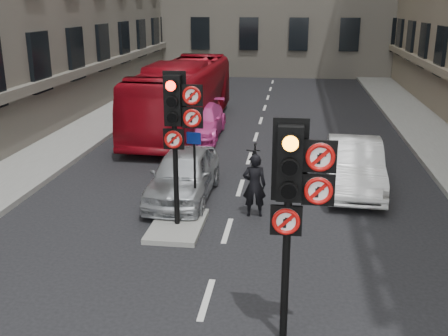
% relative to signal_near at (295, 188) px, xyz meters
% --- Properties ---
extents(pavement_left, '(3.00, 50.00, 0.16)m').
position_rel_signal_near_xyz_m(pavement_left, '(-8.69, 11.01, -2.50)').
color(pavement_left, gray).
rests_on(pavement_left, ground).
extents(centre_island, '(1.20, 2.00, 0.12)m').
position_rel_signal_near_xyz_m(centre_island, '(-2.69, 4.01, -2.52)').
color(centre_island, gray).
rests_on(centre_island, ground).
extents(signal_near, '(0.91, 0.40, 3.58)m').
position_rel_signal_near_xyz_m(signal_near, '(0.00, 0.00, 0.00)').
color(signal_near, black).
rests_on(signal_near, ground).
extents(signal_far, '(0.91, 0.40, 3.58)m').
position_rel_signal_near_xyz_m(signal_far, '(-2.60, 4.00, 0.12)').
color(signal_far, black).
rests_on(signal_far, centre_island).
extents(car_silver, '(1.62, 3.97, 1.35)m').
position_rel_signal_near_xyz_m(car_silver, '(-2.94, 6.01, -1.91)').
color(car_silver, '#AEB2B6').
rests_on(car_silver, ground).
extents(car_white, '(1.65, 4.31, 1.40)m').
position_rel_signal_near_xyz_m(car_white, '(1.73, 7.39, -1.88)').
color(car_white, silver).
rests_on(car_white, ground).
extents(car_pink, '(1.85, 4.41, 1.27)m').
position_rel_signal_near_xyz_m(car_pink, '(-3.71, 12.66, -1.95)').
color(car_pink, '#E643A2').
rests_on(car_pink, ground).
extents(bus_red, '(2.63, 10.19, 2.82)m').
position_rel_signal_near_xyz_m(bus_red, '(-4.61, 13.94, -1.17)').
color(bus_red, maroon).
rests_on(bus_red, ground).
extents(motorcycle, '(0.47, 1.50, 0.89)m').
position_rel_signal_near_xyz_m(motorcycle, '(-1.21, 8.42, -2.14)').
color(motorcycle, black).
rests_on(motorcycle, ground).
extents(motorcyclist, '(0.63, 0.46, 1.61)m').
position_rel_signal_near_xyz_m(motorcyclist, '(-0.94, 5.01, -1.78)').
color(motorcyclist, black).
rests_on(motorcyclist, ground).
extents(info_sign, '(0.35, 0.13, 2.06)m').
position_rel_signal_near_xyz_m(info_sign, '(-2.39, 4.74, -1.13)').
color(info_sign, black).
rests_on(info_sign, centre_island).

